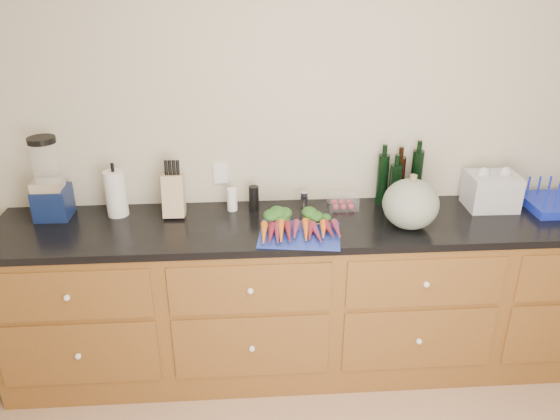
{
  "coord_description": "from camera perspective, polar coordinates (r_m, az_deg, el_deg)",
  "views": [
    {
      "loc": [
        -0.46,
        -1.34,
        2.23
      ],
      "look_at": [
        -0.29,
        1.2,
        1.06
      ],
      "focal_mm": 35.0,
      "sensor_mm": 36.0,
      "label": 1
    }
  ],
  "objects": [
    {
      "name": "canister_chrome",
      "position": [
        3.09,
        2.52,
        1.03
      ],
      "size": [
        0.04,
        0.04,
        0.1
      ],
      "primitive_type": "cylinder",
      "color": "silver",
      "rests_on": "countertop"
    },
    {
      "name": "carrots",
      "position": [
        2.82,
        1.98,
        -1.7
      ],
      "size": [
        0.4,
        0.3,
        0.06
      ],
      "color": "orange",
      "rests_on": "cutting_board"
    },
    {
      "name": "grinder_salt",
      "position": [
        3.07,
        -5.02,
        1.1
      ],
      "size": [
        0.06,
        0.06,
        0.13
      ],
      "primitive_type": "cylinder",
      "color": "white",
      "rests_on": "countertop"
    },
    {
      "name": "tomato_box",
      "position": [
        3.12,
        6.57,
        0.89
      ],
      "size": [
        0.16,
        0.13,
        0.08
      ],
      "primitive_type": "cube",
      "color": "white",
      "rests_on": "countertop"
    },
    {
      "name": "grocery_bag",
      "position": [
        3.31,
        21.22,
        1.86
      ],
      "size": [
        0.28,
        0.22,
        0.2
      ],
      "primitive_type": null,
      "rotation": [
        0.0,
        0.0,
        -0.02
      ],
      "color": "silver",
      "rests_on": "countertop"
    },
    {
      "name": "bottles",
      "position": [
        3.19,
        12.27,
        3.04
      ],
      "size": [
        0.26,
        0.13,
        0.31
      ],
      "color": "black",
      "rests_on": "countertop"
    },
    {
      "name": "paper_towel",
      "position": [
        3.11,
        -16.77,
        1.66
      ],
      "size": [
        0.11,
        0.11,
        0.26
      ],
      "primitive_type": "cylinder",
      "color": "silver",
      "rests_on": "countertop"
    },
    {
      "name": "grinder_pepper",
      "position": [
        3.07,
        -2.75,
        1.25
      ],
      "size": [
        0.06,
        0.06,
        0.14
      ],
      "primitive_type": "cylinder",
      "color": "black",
      "rests_on": "countertop"
    },
    {
      "name": "cabinets",
      "position": [
        3.21,
        5.05,
        -9.07
      ],
      "size": [
        3.6,
        0.64,
        0.9
      ],
      "color": "brown",
      "rests_on": "ground"
    },
    {
      "name": "cutting_board",
      "position": [
        2.8,
        2.05,
        -2.59
      ],
      "size": [
        0.45,
        0.36,
        0.01
      ],
      "primitive_type": "cube",
      "rotation": [
        0.0,
        0.0,
        -0.14
      ],
      "color": "#1F33A0",
      "rests_on": "countertop"
    },
    {
      "name": "squash",
      "position": [
        2.92,
        13.5,
        0.61
      ],
      "size": [
        0.29,
        0.29,
        0.26
      ],
      "primitive_type": "ellipsoid",
      "color": "slate",
      "rests_on": "countertop"
    },
    {
      "name": "blender_appliance",
      "position": [
        3.18,
        -22.97,
        2.59
      ],
      "size": [
        0.18,
        0.18,
        0.45
      ],
      "color": "#0F1B46",
      "rests_on": "countertop"
    },
    {
      "name": "wall_back",
      "position": [
        3.14,
        4.73,
        7.38
      ],
      "size": [
        4.1,
        0.05,
        2.6
      ],
      "primitive_type": "cube",
      "color": "beige",
      "rests_on": "ground"
    },
    {
      "name": "knife_block",
      "position": [
        3.04,
        -11.05,
        1.5
      ],
      "size": [
        0.12,
        0.12,
        0.23
      ],
      "primitive_type": "cube",
      "color": "tan",
      "rests_on": "countertop"
    },
    {
      "name": "countertop",
      "position": [
        2.98,
        5.37,
        -1.49
      ],
      "size": [
        3.64,
        0.62,
        0.04
      ],
      "primitive_type": "cube",
      "color": "black",
      "rests_on": "cabinets"
    }
  ]
}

